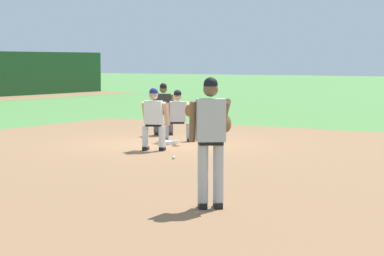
{
  "coord_description": "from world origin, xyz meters",
  "views": [
    {
      "loc": [
        -15.38,
        -10.46,
        2.1
      ],
      "look_at": [
        -4.5,
        -3.57,
        0.93
      ],
      "focal_mm": 70.0,
      "sensor_mm": 36.0,
      "label": 1
    }
  ],
  "objects_px": {
    "baseball": "(174,158)",
    "pitcher": "(211,134)",
    "baserunner": "(154,117)",
    "first_base_bag": "(167,142)",
    "umpire": "(163,107)",
    "first_baseman": "(178,114)"
  },
  "relations": [
    {
      "from": "baseball",
      "to": "pitcher",
      "type": "distance_m",
      "value": 5.4
    },
    {
      "from": "pitcher",
      "to": "baserunner",
      "type": "relative_size",
      "value": 1.27
    },
    {
      "from": "pitcher",
      "to": "baserunner",
      "type": "distance_m",
      "value": 6.87
    },
    {
      "from": "first_base_bag",
      "to": "umpire",
      "type": "bearing_deg",
      "value": 37.06
    },
    {
      "from": "first_base_bag",
      "to": "baserunner",
      "type": "bearing_deg",
      "value": -159.11
    },
    {
      "from": "pitcher",
      "to": "baseball",
      "type": "bearing_deg",
      "value": 39.55
    },
    {
      "from": "baseball",
      "to": "umpire",
      "type": "xyz_separation_m",
      "value": [
        4.11,
        3.08,
        0.76
      ]
    },
    {
      "from": "first_base_bag",
      "to": "baserunner",
      "type": "distance_m",
      "value": 1.57
    },
    {
      "from": "baseball",
      "to": "baserunner",
      "type": "bearing_deg",
      "value": 50.48
    },
    {
      "from": "baseball",
      "to": "first_baseman",
      "type": "distance_m",
      "value": 3.41
    },
    {
      "from": "pitcher",
      "to": "umpire",
      "type": "distance_m",
      "value": 10.44
    },
    {
      "from": "first_base_bag",
      "to": "baseball",
      "type": "xyz_separation_m",
      "value": [
        -2.3,
        -1.72,
        -0.01
      ]
    },
    {
      "from": "umpire",
      "to": "first_base_bag",
      "type": "bearing_deg",
      "value": -142.94
    },
    {
      "from": "pitcher",
      "to": "umpire",
      "type": "xyz_separation_m",
      "value": [
        8.19,
        6.46,
        -0.27
      ]
    },
    {
      "from": "baserunner",
      "to": "umpire",
      "type": "xyz_separation_m",
      "value": [
        3.09,
        1.86,
        0.0
      ]
    },
    {
      "from": "first_base_bag",
      "to": "baseball",
      "type": "height_order",
      "value": "first_base_bag"
    },
    {
      "from": "pitcher",
      "to": "first_baseman",
      "type": "xyz_separation_m",
      "value": [
        6.93,
        5.12,
        -0.33
      ]
    },
    {
      "from": "pitcher",
      "to": "umpire",
      "type": "height_order",
      "value": "pitcher"
    },
    {
      "from": "first_base_bag",
      "to": "first_baseman",
      "type": "height_order",
      "value": "first_baseman"
    },
    {
      "from": "baseball",
      "to": "pitcher",
      "type": "xyz_separation_m",
      "value": [
        -4.09,
        -3.38,
        1.02
      ]
    },
    {
      "from": "first_base_bag",
      "to": "pitcher",
      "type": "xyz_separation_m",
      "value": [
        -6.39,
        -5.09,
        1.01
      ]
    },
    {
      "from": "baseball",
      "to": "first_base_bag",
      "type": "bearing_deg",
      "value": 36.76
    }
  ]
}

